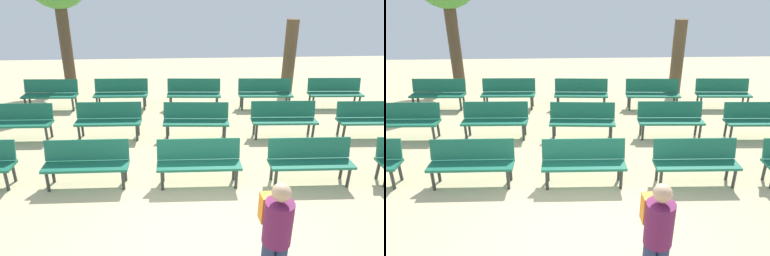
% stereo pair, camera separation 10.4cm
% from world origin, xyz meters
% --- Properties ---
extents(ground_plane, '(25.73, 25.73, 0.00)m').
position_xyz_m(ground_plane, '(0.00, 0.00, 0.00)').
color(ground_plane, '#CCB789').
extents(bench_r0_c1, '(1.60, 0.49, 0.87)m').
position_xyz_m(bench_r0_c1, '(-2.09, 1.65, 0.50)').
color(bench_r0_c1, '#19664C').
rests_on(bench_r0_c1, ground_plane).
extents(bench_r0_c2, '(1.61, 0.50, 0.87)m').
position_xyz_m(bench_r0_c2, '(0.05, 1.58, 0.50)').
color(bench_r0_c2, '#19664C').
rests_on(bench_r0_c2, ground_plane).
extents(bench_r0_c3, '(1.61, 0.51, 0.87)m').
position_xyz_m(bench_r0_c3, '(2.19, 1.50, 0.50)').
color(bench_r0_c3, '#19664C').
rests_on(bench_r0_c3, ground_plane).
extents(bench_r1_c0, '(1.61, 0.52, 0.87)m').
position_xyz_m(bench_r1_c0, '(-4.18, 3.85, 0.50)').
color(bench_r1_c0, '#19664C').
rests_on(bench_r1_c0, ground_plane).
extents(bench_r1_c1, '(1.61, 0.51, 0.87)m').
position_xyz_m(bench_r1_c1, '(-2.01, 3.83, 0.50)').
color(bench_r1_c1, '#19664C').
rests_on(bench_r1_c1, ground_plane).
extents(bench_r1_c2, '(1.63, 0.58, 0.87)m').
position_xyz_m(bench_r1_c2, '(0.14, 3.70, 0.50)').
color(bench_r1_c2, '#19664C').
rests_on(bench_r1_c2, ground_plane).
extents(bench_r1_c3, '(1.62, 0.54, 0.87)m').
position_xyz_m(bench_r1_c3, '(2.32, 3.67, 0.50)').
color(bench_r1_c3, '#19664C').
rests_on(bench_r1_c3, ground_plane).
extents(bench_r1_c4, '(1.61, 0.53, 0.87)m').
position_xyz_m(bench_r1_c4, '(4.45, 3.53, 0.50)').
color(bench_r1_c4, '#19664C').
rests_on(bench_r1_c4, ground_plane).
extents(bench_r2_c0, '(1.62, 0.54, 0.87)m').
position_xyz_m(bench_r2_c0, '(-4.09, 6.02, 0.50)').
color(bench_r2_c0, '#19664C').
rests_on(bench_r2_c0, ground_plane).
extents(bench_r2_c1, '(1.61, 0.52, 0.87)m').
position_xyz_m(bench_r2_c1, '(-1.98, 5.99, 0.50)').
color(bench_r2_c1, '#19664C').
rests_on(bench_r2_c1, ground_plane).
extents(bench_r2_c2, '(1.63, 0.58, 0.87)m').
position_xyz_m(bench_r2_c2, '(0.22, 5.87, 0.50)').
color(bench_r2_c2, '#19664C').
rests_on(bench_r2_c2, ground_plane).
extents(bench_r2_c3, '(1.62, 0.57, 0.87)m').
position_xyz_m(bench_r2_c3, '(2.37, 5.76, 0.50)').
color(bench_r2_c3, '#19664C').
rests_on(bench_r2_c3, ground_plane).
extents(bench_r2_c4, '(1.62, 0.55, 0.87)m').
position_xyz_m(bench_r2_c4, '(4.50, 5.69, 0.50)').
color(bench_r2_c4, '#19664C').
rests_on(bench_r2_c4, ground_plane).
extents(tree_0, '(0.40, 0.40, 2.45)m').
position_xyz_m(tree_0, '(3.49, 7.20, 1.23)').
color(tree_0, brown).
rests_on(tree_0, ground_plane).
extents(visitor_with_backpack, '(0.35, 0.53, 1.65)m').
position_xyz_m(visitor_with_backpack, '(0.76, -1.10, 0.94)').
color(visitor_with_backpack, navy).
rests_on(visitor_with_backpack, ground_plane).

